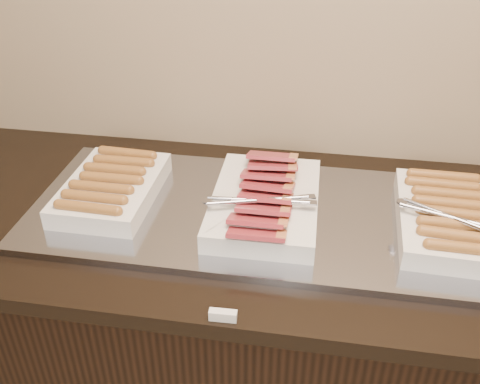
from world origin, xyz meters
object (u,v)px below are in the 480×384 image
object	(u,v)px
counter	(269,341)
warming_tray	(269,215)
dish_left	(112,187)
dish_right	(451,218)
dish_center	(265,201)

from	to	relation	value
counter	warming_tray	size ratio (longest dim) A/B	1.72
dish_left	dish_right	xyz separation A→B (m)	(0.84, -0.00, 0.00)
counter	dish_center	world-z (taller)	dish_center
counter	dish_left	xyz separation A→B (m)	(-0.42, 0.00, 0.50)
warming_tray	dish_left	distance (m)	0.41
dish_left	dish_right	distance (m)	0.84
dish_center	dish_right	distance (m)	0.44
counter	dish_left	size ratio (longest dim) A/B	6.16
dish_center	dish_right	world-z (taller)	dish_center
warming_tray	dish_left	world-z (taller)	dish_left
dish_right	dish_center	bearing A→B (deg)	-177.80
warming_tray	dish_center	distance (m)	0.04
counter	dish_right	world-z (taller)	dish_right
dish_left	dish_center	distance (m)	0.40
counter	dish_center	distance (m)	0.50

